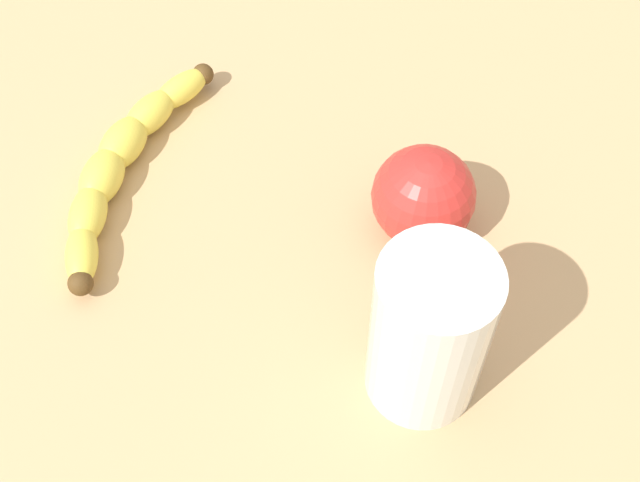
{
  "coord_description": "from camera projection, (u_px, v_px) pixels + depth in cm",
  "views": [
    {
      "loc": [
        10.57,
        -38.28,
        53.74
      ],
      "look_at": [
        7.95,
        -3.92,
        5.0
      ],
      "focal_mm": 47.05,
      "sensor_mm": 36.0,
      "label": 1
    }
  ],
  "objects": [
    {
      "name": "banana",
      "position": [
        122.0,
        162.0,
        0.65
      ],
      "size": [
        8.92,
        23.03,
        3.07
      ],
      "rotation": [
        0.0,
        0.0,
        4.47
      ],
      "color": "#EAD74C",
      "rests_on": "wooden_tabletop"
    },
    {
      "name": "apple_fruit",
      "position": [
        423.0,
        197.0,
        0.6
      ],
      "size": [
        7.52,
        7.52,
        7.52
      ],
      "primitive_type": "sphere",
      "color": "red",
      "rests_on": "wooden_tabletop"
    },
    {
      "name": "smoothie_glass",
      "position": [
        428.0,
        337.0,
        0.51
      ],
      "size": [
        7.29,
        7.29,
        12.49
      ],
      "color": "silver",
      "rests_on": "wooden_tabletop"
    },
    {
      "name": "wooden_tabletop",
      "position": [
        222.0,
        220.0,
        0.65
      ],
      "size": [
        120.0,
        120.0,
        3.0
      ],
      "primitive_type": "cube",
      "color": "tan",
      "rests_on": "ground"
    }
  ]
}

